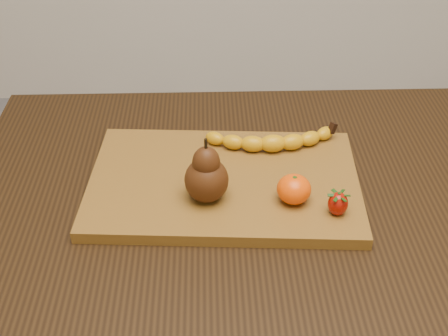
{
  "coord_description": "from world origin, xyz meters",
  "views": [
    {
      "loc": [
        -0.08,
        -0.84,
        1.39
      ],
      "look_at": [
        -0.06,
        0.01,
        0.8
      ],
      "focal_mm": 50.0,
      "sensor_mm": 36.0,
      "label": 1
    }
  ],
  "objects_px": {
    "table": "(256,233)",
    "cutting_board": "(224,183)",
    "mandarin": "(294,189)",
    "pear": "(206,170)"
  },
  "relations": [
    {
      "from": "pear",
      "to": "mandarin",
      "type": "bearing_deg",
      "value": -5.27
    },
    {
      "from": "table",
      "to": "cutting_board",
      "type": "relative_size",
      "value": 2.22
    },
    {
      "from": "cutting_board",
      "to": "mandarin",
      "type": "relative_size",
      "value": 8.24
    },
    {
      "from": "cutting_board",
      "to": "pear",
      "type": "height_order",
      "value": "pear"
    },
    {
      "from": "table",
      "to": "pear",
      "type": "relative_size",
      "value": 9.13
    },
    {
      "from": "mandarin",
      "to": "table",
      "type": "bearing_deg",
      "value": 130.5
    },
    {
      "from": "cutting_board",
      "to": "mandarin",
      "type": "bearing_deg",
      "value": -27.77
    },
    {
      "from": "table",
      "to": "cutting_board",
      "type": "xyz_separation_m",
      "value": [
        -0.06,
        0.01,
        0.11
      ]
    },
    {
      "from": "pear",
      "to": "cutting_board",
      "type": "bearing_deg",
      "value": 61.34
    },
    {
      "from": "table",
      "to": "mandarin",
      "type": "height_order",
      "value": "mandarin"
    }
  ]
}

